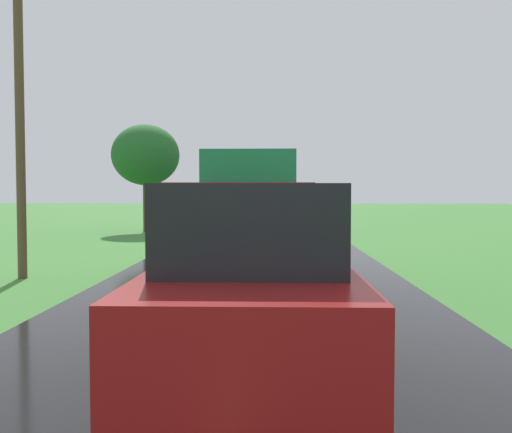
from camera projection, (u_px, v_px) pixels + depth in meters
banana_truck_near at (248, 214)px, 11.74m from camera, size 2.38×5.82×2.80m
banana_truck_far at (260, 202)px, 27.44m from camera, size 2.38×5.81×2.80m
utility_pole_roadside at (19, 96)px, 12.22m from camera, size 2.56×0.20×7.43m
roadside_tree_near_left at (146, 155)px, 27.11m from camera, size 3.33×3.33×5.30m
following_car at (253, 286)px, 5.05m from camera, size 1.74×4.10×1.92m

